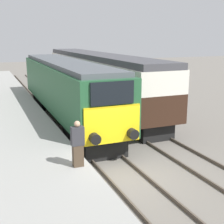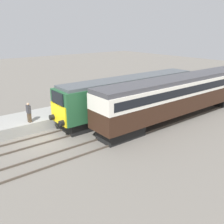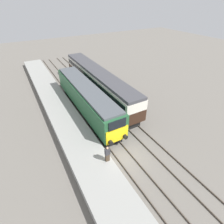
# 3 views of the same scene
# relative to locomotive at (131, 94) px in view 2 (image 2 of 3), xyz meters

# --- Properties ---
(ground_plane) EXTENTS (120.00, 120.00, 0.00)m
(ground_plane) POSITION_rel_locomotive_xyz_m (0.00, -8.99, -2.20)
(ground_plane) COLOR slate
(platform_left) EXTENTS (3.50, 50.00, 0.94)m
(platform_left) POSITION_rel_locomotive_xyz_m (-3.30, -0.99, -1.73)
(platform_left) COLOR gray
(platform_left) RESTS_ON ground_plane
(rails_near_track) EXTENTS (1.51, 60.00, 0.14)m
(rails_near_track) POSITION_rel_locomotive_xyz_m (0.00, -3.99, -2.13)
(rails_near_track) COLOR #4C4238
(rails_near_track) RESTS_ON ground_plane
(rails_far_track) EXTENTS (1.50, 60.00, 0.14)m
(rails_far_track) POSITION_rel_locomotive_xyz_m (3.40, -3.99, -2.13)
(rails_far_track) COLOR #4C4238
(rails_far_track) RESTS_ON ground_plane
(locomotive) EXTENTS (2.70, 15.93, 3.89)m
(locomotive) POSITION_rel_locomotive_xyz_m (0.00, 0.00, 0.00)
(locomotive) COLOR black
(locomotive) RESTS_ON ground_plane
(passenger_carriage) EXTENTS (2.75, 19.95, 4.08)m
(passenger_carriage) POSITION_rel_locomotive_xyz_m (3.40, 3.63, 0.29)
(passenger_carriage) COLOR black
(passenger_carriage) RESTS_ON ground_plane
(person_on_platform) EXTENTS (0.44, 0.26, 1.64)m
(person_on_platform) POSITION_rel_locomotive_xyz_m (-1.98, -9.40, -0.44)
(person_on_platform) COLOR #473828
(person_on_platform) RESTS_ON platform_left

